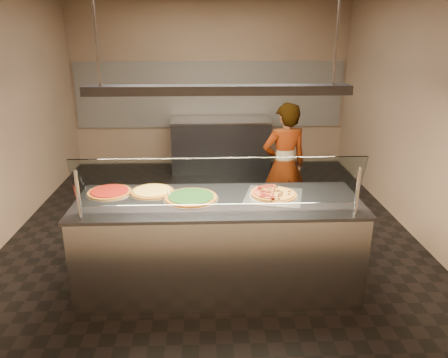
{
  "coord_description": "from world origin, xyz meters",
  "views": [
    {
      "loc": [
        -0.05,
        -5.11,
        2.45
      ],
      "look_at": [
        0.11,
        -0.97,
        1.02
      ],
      "focal_mm": 35.0,
      "sensor_mm": 36.0,
      "label": 1
    }
  ],
  "objects_px": {
    "perforated_tray": "(273,196)",
    "pizza_spinach": "(191,197)",
    "pizza_spatula": "(173,194)",
    "worker": "(284,165)",
    "half_pizza_pepperoni": "(263,193)",
    "half_pizza_sausage": "(284,194)",
    "pizza_cheese": "(152,191)",
    "pizza_tomato": "(110,192)",
    "serving_counter": "(219,244)",
    "heat_lamp_housing": "(218,90)",
    "sneeze_guard": "(219,182)",
    "prep_table": "(221,145)"
  },
  "relations": [
    {
      "from": "pizza_spatula",
      "to": "pizza_tomato",
      "type": "bearing_deg",
      "value": 169.19
    },
    {
      "from": "sneeze_guard",
      "to": "half_pizza_sausage",
      "type": "height_order",
      "value": "sneeze_guard"
    },
    {
      "from": "pizza_spinach",
      "to": "pizza_spatula",
      "type": "bearing_deg",
      "value": 160.26
    },
    {
      "from": "half_pizza_sausage",
      "to": "perforated_tray",
      "type": "bearing_deg",
      "value": 178.85
    },
    {
      "from": "heat_lamp_housing",
      "to": "pizza_cheese",
      "type": "bearing_deg",
      "value": 160.91
    },
    {
      "from": "worker",
      "to": "perforated_tray",
      "type": "bearing_deg",
      "value": 62.94
    },
    {
      "from": "pizza_spinach",
      "to": "prep_table",
      "type": "xyz_separation_m",
      "value": [
        0.4,
        3.82,
        -0.48
      ]
    },
    {
      "from": "pizza_tomato",
      "to": "pizza_spatula",
      "type": "height_order",
      "value": "pizza_spatula"
    },
    {
      "from": "pizza_spatula",
      "to": "worker",
      "type": "relative_size",
      "value": 0.14
    },
    {
      "from": "pizza_spatula",
      "to": "prep_table",
      "type": "distance_m",
      "value": 3.83
    },
    {
      "from": "perforated_tray",
      "to": "pizza_spinach",
      "type": "bearing_deg",
      "value": -177.22
    },
    {
      "from": "half_pizza_sausage",
      "to": "pizza_spinach",
      "type": "bearing_deg",
      "value": -177.68
    },
    {
      "from": "serving_counter",
      "to": "perforated_tray",
      "type": "height_order",
      "value": "perforated_tray"
    },
    {
      "from": "pizza_cheese",
      "to": "heat_lamp_housing",
      "type": "xyz_separation_m",
      "value": [
        0.64,
        -0.22,
        1.01
      ]
    },
    {
      "from": "pizza_cheese",
      "to": "pizza_tomato",
      "type": "height_order",
      "value": "same"
    },
    {
      "from": "perforated_tray",
      "to": "pizza_tomato",
      "type": "relative_size",
      "value": 1.42
    },
    {
      "from": "pizza_spatula",
      "to": "pizza_cheese",
      "type": "bearing_deg",
      "value": 150.45
    },
    {
      "from": "pizza_spatula",
      "to": "half_pizza_sausage",
      "type": "bearing_deg",
      "value": -1.35
    },
    {
      "from": "pizza_spatula",
      "to": "worker",
      "type": "bearing_deg",
      "value": 46.56
    },
    {
      "from": "worker",
      "to": "heat_lamp_housing",
      "type": "relative_size",
      "value": 0.7
    },
    {
      "from": "perforated_tray",
      "to": "pizza_cheese",
      "type": "height_order",
      "value": "pizza_cheese"
    },
    {
      "from": "pizza_tomato",
      "to": "prep_table",
      "type": "height_order",
      "value": "pizza_tomato"
    },
    {
      "from": "perforated_tray",
      "to": "pizza_spinach",
      "type": "distance_m",
      "value": 0.79
    },
    {
      "from": "sneeze_guard",
      "to": "pizza_spatula",
      "type": "xyz_separation_m",
      "value": [
        -0.43,
        0.44,
        -0.27
      ]
    },
    {
      "from": "serving_counter",
      "to": "pizza_cheese",
      "type": "relative_size",
      "value": 5.99
    },
    {
      "from": "half_pizza_sausage",
      "to": "worker",
      "type": "relative_size",
      "value": 0.3
    },
    {
      "from": "pizza_spinach",
      "to": "worker",
      "type": "distance_m",
      "value": 1.84
    },
    {
      "from": "pizza_spatula",
      "to": "serving_counter",
      "type": "bearing_deg",
      "value": -13.26
    },
    {
      "from": "half_pizza_sausage",
      "to": "heat_lamp_housing",
      "type": "distance_m",
      "value": 1.18
    },
    {
      "from": "sneeze_guard",
      "to": "pizza_tomato",
      "type": "height_order",
      "value": "sneeze_guard"
    },
    {
      "from": "prep_table",
      "to": "heat_lamp_housing",
      "type": "height_order",
      "value": "heat_lamp_housing"
    },
    {
      "from": "pizza_cheese",
      "to": "worker",
      "type": "bearing_deg",
      "value": 39.61
    },
    {
      "from": "serving_counter",
      "to": "sneeze_guard",
      "type": "height_order",
      "value": "sneeze_guard"
    },
    {
      "from": "perforated_tray",
      "to": "half_pizza_pepperoni",
      "type": "relative_size",
      "value": 1.34
    },
    {
      "from": "serving_counter",
      "to": "pizza_spinach",
      "type": "relative_size",
      "value": 5.1
    },
    {
      "from": "pizza_spinach",
      "to": "worker",
      "type": "relative_size",
      "value": 0.33
    },
    {
      "from": "half_pizza_sausage",
      "to": "pizza_spatula",
      "type": "relative_size",
      "value": 2.09
    },
    {
      "from": "half_pizza_sausage",
      "to": "prep_table",
      "type": "xyz_separation_m",
      "value": [
        -0.49,
        3.78,
        -0.49
      ]
    },
    {
      "from": "worker",
      "to": "pizza_cheese",
      "type": "bearing_deg",
      "value": 26.49
    },
    {
      "from": "half_pizza_pepperoni",
      "to": "perforated_tray",
      "type": "bearing_deg",
      "value": -0.28
    },
    {
      "from": "sneeze_guard",
      "to": "perforated_tray",
      "type": "bearing_deg",
      "value": 38.44
    },
    {
      "from": "half_pizza_sausage",
      "to": "sneeze_guard",
      "type": "bearing_deg",
      "value": -146.57
    },
    {
      "from": "pizza_spatula",
      "to": "heat_lamp_housing",
      "type": "distance_m",
      "value": 1.08
    },
    {
      "from": "perforated_tray",
      "to": "pizza_spinach",
      "type": "relative_size",
      "value": 1.22
    },
    {
      "from": "perforated_tray",
      "to": "worker",
      "type": "height_order",
      "value": "worker"
    },
    {
      "from": "pizza_spinach",
      "to": "prep_table",
      "type": "bearing_deg",
      "value": 84.04
    },
    {
      "from": "sneeze_guard",
      "to": "heat_lamp_housing",
      "type": "xyz_separation_m",
      "value": [
        -0.0,
        0.34,
        0.72
      ]
    },
    {
      "from": "prep_table",
      "to": "pizza_tomato",
      "type": "bearing_deg",
      "value": -108.21
    },
    {
      "from": "pizza_spatula",
      "to": "perforated_tray",
      "type": "bearing_deg",
      "value": -1.38
    },
    {
      "from": "pizza_cheese",
      "to": "prep_table",
      "type": "relative_size",
      "value": 0.25
    }
  ]
}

